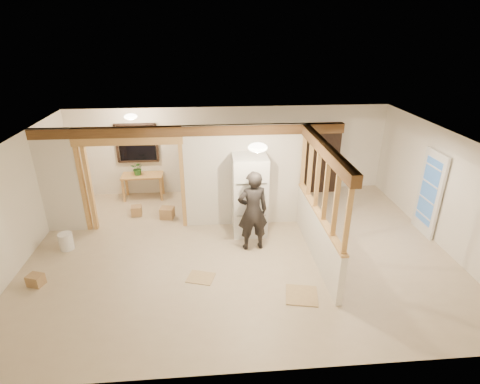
{
  "coord_description": "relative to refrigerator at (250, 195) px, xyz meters",
  "views": [
    {
      "loc": [
        -0.57,
        -7.05,
        4.52
      ],
      "look_at": [
        0.05,
        0.4,
        1.2
      ],
      "focal_mm": 28.0,
      "sensor_mm": 36.0,
      "label": 1
    }
  ],
  "objects": [
    {
      "name": "floor",
      "position": [
        -0.3,
        -0.76,
        -0.95
      ],
      "size": [
        9.0,
        6.5,
        0.01
      ],
      "primitive_type": "cube",
      "color": "#C5B192",
      "rests_on": "ground"
    },
    {
      "name": "ceiling",
      "position": [
        -0.3,
        -0.76,
        1.55
      ],
      "size": [
        9.0,
        6.5,
        0.01
      ],
      "primitive_type": "cube",
      "color": "white"
    },
    {
      "name": "wall_back",
      "position": [
        -0.3,
        2.49,
        0.3
      ],
      "size": [
        9.0,
        0.01,
        2.5
      ],
      "primitive_type": "cube",
      "color": "white",
      "rests_on": "floor"
    },
    {
      "name": "wall_front",
      "position": [
        -0.3,
        -4.01,
        0.3
      ],
      "size": [
        9.0,
        0.01,
        2.5
      ],
      "primitive_type": "cube",
      "color": "white",
      "rests_on": "floor"
    },
    {
      "name": "wall_left",
      "position": [
        -4.8,
        -0.76,
        0.3
      ],
      "size": [
        0.01,
        6.5,
        2.5
      ],
      "primitive_type": "cube",
      "color": "white",
      "rests_on": "floor"
    },
    {
      "name": "wall_right",
      "position": [
        4.2,
        -0.76,
        0.3
      ],
      "size": [
        0.01,
        6.5,
        2.5
      ],
      "primitive_type": "cube",
      "color": "white",
      "rests_on": "floor"
    },
    {
      "name": "partition_left_stub",
      "position": [
        -4.35,
        0.44,
        0.3
      ],
      "size": [
        0.9,
        0.12,
        2.5
      ],
      "primitive_type": "cube",
      "color": "silver",
      "rests_on": "floor"
    },
    {
      "name": "partition_center",
      "position": [
        -0.1,
        0.44,
        0.3
      ],
      "size": [
        2.8,
        0.12,
        2.5
      ],
      "primitive_type": "cube",
      "color": "silver",
      "rests_on": "floor"
    },
    {
      "name": "doorway_frame",
      "position": [
        -2.7,
        0.44,
        0.15
      ],
      "size": [
        2.46,
        0.14,
        2.2
      ],
      "primitive_type": "cube",
      "color": "tan",
      "rests_on": "floor"
    },
    {
      "name": "header_beam_back",
      "position": [
        -1.3,
        0.44,
        1.43
      ],
      "size": [
        7.0,
        0.18,
        0.22
      ],
      "primitive_type": "cube",
      "color": "brown",
      "rests_on": "ceiling"
    },
    {
      "name": "header_beam_right",
      "position": [
        1.3,
        -1.16,
        1.43
      ],
      "size": [
        0.18,
        3.3,
        0.22
      ],
      "primitive_type": "cube",
      "color": "brown",
      "rests_on": "ceiling"
    },
    {
      "name": "pony_wall",
      "position": [
        1.3,
        -1.16,
        -0.45
      ],
      "size": [
        0.12,
        3.2,
        1.0
      ],
      "primitive_type": "cube",
      "color": "silver",
      "rests_on": "floor"
    },
    {
      "name": "stud_partition",
      "position": [
        1.3,
        -1.16,
        0.71
      ],
      "size": [
        0.14,
        3.2,
        1.32
      ],
      "primitive_type": "cube",
      "color": "tan",
      "rests_on": "pony_wall"
    },
    {
      "name": "window_back",
      "position": [
        -2.9,
        2.41,
        0.6
      ],
      "size": [
        1.12,
        0.1,
        1.1
      ],
      "primitive_type": "cube",
      "color": "black",
      "rests_on": "wall_back"
    },
    {
      "name": "french_door",
      "position": [
        4.12,
        -0.36,
        0.05
      ],
      "size": [
        0.12,
        0.86,
        2.0
      ],
      "primitive_type": "cube",
      "color": "white",
      "rests_on": "floor"
    },
    {
      "name": "ceiling_dome_main",
      "position": [
        -0.0,
        -1.26,
        1.53
      ],
      "size": [
        0.36,
        0.36,
        0.16
      ],
      "primitive_type": "ellipsoid",
      "color": "#FFEABF",
      "rests_on": "ceiling"
    },
    {
      "name": "ceiling_dome_util",
      "position": [
        -2.8,
        1.54,
        1.53
      ],
      "size": [
        0.32,
        0.32,
        0.14
      ],
      "primitive_type": "ellipsoid",
      "color": "#FFEABF",
      "rests_on": "ceiling"
    },
    {
      "name": "hanging_bulb",
      "position": [
        -2.3,
        0.84,
        1.23
      ],
      "size": [
        0.07,
        0.07,
        0.07
      ],
      "primitive_type": "ellipsoid",
      "color": "#FFD88C",
      "rests_on": "ceiling"
    },
    {
      "name": "refrigerator",
      "position": [
        0.0,
        0.0,
        0.0
      ],
      "size": [
        0.78,
        0.76,
        1.89
      ],
      "primitive_type": "cube",
      "color": "white",
      "rests_on": "floor"
    },
    {
      "name": "woman",
      "position": [
        -0.01,
        -0.74,
        -0.04
      ],
      "size": [
        0.71,
        0.52,
        1.81
      ],
      "primitive_type": "imported",
      "rotation": [
        0.0,
        0.0,
        3.27
      ],
      "color": "#2B2827",
      "rests_on": "floor"
    },
    {
      "name": "work_table",
      "position": [
        -2.8,
        2.16,
        -0.59
      ],
      "size": [
        1.14,
        0.59,
        0.71
      ],
      "primitive_type": "cube",
      "rotation": [
        0.0,
        0.0,
        0.02
      ],
      "color": "tan",
      "rests_on": "floor"
    },
    {
      "name": "potted_plant",
      "position": [
        -2.9,
        2.15,
        -0.04
      ],
      "size": [
        0.41,
        0.37,
        0.39
      ],
      "primitive_type": "imported",
      "rotation": [
        0.0,
        0.0,
        -0.23
      ],
      "color": "#286829",
      "rests_on": "work_table"
    },
    {
      "name": "shop_vac",
      "position": [
        -4.5,
        1.23,
        -0.67
      ],
      "size": [
        0.48,
        0.48,
        0.55
      ],
      "primitive_type": "cylinder",
      "rotation": [
        0.0,
        0.0,
        -0.13
      ],
      "color": "maroon",
      "rests_on": "floor"
    },
    {
      "name": "bookshelf",
      "position": [
        2.37,
        2.27,
        -0.04
      ],
      "size": [
        0.9,
        0.3,
        1.81
      ],
      "primitive_type": "cube",
      "color": "black",
      "rests_on": "floor"
    },
    {
      "name": "bucket",
      "position": [
        -4.1,
        -0.46,
        -0.75
      ],
      "size": [
        0.4,
        0.4,
        0.38
      ],
      "primitive_type": "cylinder",
      "rotation": [
        0.0,
        0.0,
        -0.42
      ],
      "color": "white",
      "rests_on": "floor"
    },
    {
      "name": "box_util_a",
      "position": [
        -2.03,
        0.85,
        -0.8
      ],
      "size": [
        0.38,
        0.34,
        0.29
      ],
      "primitive_type": "cube",
      "rotation": [
        0.0,
        0.0,
        -0.17
      ],
      "color": "#A67E50",
      "rests_on": "floor"
    },
    {
      "name": "box_util_b",
      "position": [
        -2.84,
        1.08,
        -0.82
      ],
      "size": [
        0.29,
        0.29,
        0.25
      ],
      "primitive_type": "cube",
      "rotation": [
        0.0,
        0.0,
        0.12
      ],
      "color": "#A67E50",
      "rests_on": "floor"
    },
    {
      "name": "box_front",
      "position": [
        -4.26,
        -1.71,
        -0.83
      ],
      "size": [
        0.33,
        0.3,
        0.22
      ],
      "primitive_type": "cube",
      "rotation": [
        0.0,
        0.0,
        -0.32
      ],
      "color": "#A67E50",
      "rests_on": "floor"
    },
    {
      "name": "floor_panel_near",
      "position": [
        0.71,
        -2.44,
        -0.94
      ],
      "size": [
        0.67,
        0.67,
        0.02
      ],
      "primitive_type": "cube",
      "rotation": [
        0.0,
        0.0,
        -0.2
      ],
      "color": "tan",
      "rests_on": "floor"
    },
    {
      "name": "floor_panel_far",
      "position": [
        -1.14,
        -1.76,
        -0.94
      ],
      "size": [
        0.6,
        0.54,
        0.02
      ],
      "primitive_type": "cube",
      "rotation": [
        0.0,
        0.0,
        -0.3
      ],
      "color": "tan",
      "rests_on": "floor"
    }
  ]
}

